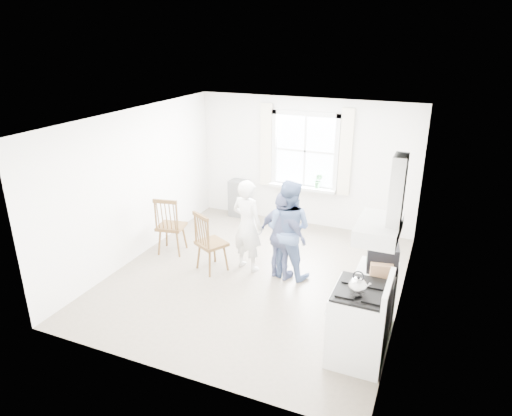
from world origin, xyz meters
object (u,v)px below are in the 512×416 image
at_px(low_cabinet, 375,298).
at_px(stereo_stack, 383,257).
at_px(person_mid, 288,229).
at_px(person_right, 282,236).
at_px(windsor_chair_b, 205,236).
at_px(person_left, 247,225).
at_px(gas_stove, 359,323).
at_px(windsor_chair_a, 168,220).

bearing_deg(low_cabinet, stereo_stack, -13.58).
height_order(person_mid, person_right, person_mid).
xyz_separation_m(stereo_stack, person_mid, (-1.60, 0.93, -0.25)).
relative_size(windsor_chair_b, person_left, 0.67).
distance_m(low_cabinet, person_mid, 1.84).
height_order(low_cabinet, person_right, person_right).
height_order(windsor_chair_b, person_mid, person_mid).
distance_m(windsor_chair_b, person_mid, 1.35).
relative_size(low_cabinet, windsor_chair_b, 0.85).
xyz_separation_m(low_cabinet, person_right, (-1.60, 0.79, 0.28)).
bearing_deg(gas_stove, person_right, 135.69).
distance_m(person_mid, person_right, 0.16).
bearing_deg(low_cabinet, person_right, 153.61).
height_order(windsor_chair_a, windsor_chair_b, windsor_chair_a).
relative_size(low_cabinet, windsor_chair_a, 0.83).
bearing_deg(person_right, gas_stove, 151.02).
height_order(gas_stove, windsor_chair_a, gas_stove).
height_order(gas_stove, person_mid, person_mid).
bearing_deg(low_cabinet, windsor_chair_a, 168.07).
relative_size(low_cabinet, stereo_stack, 2.07).
distance_m(windsor_chair_b, person_right, 1.26).
height_order(low_cabinet, person_left, person_left).
bearing_deg(windsor_chair_a, stereo_stack, -11.95).
relative_size(gas_stove, person_left, 0.71).
bearing_deg(stereo_stack, low_cabinet, 166.42).
bearing_deg(windsor_chair_b, person_right, 14.18).
bearing_deg(windsor_chair_b, person_left, 32.40).
relative_size(stereo_stack, windsor_chair_b, 0.41).
xyz_separation_m(windsor_chair_b, person_left, (0.59, 0.37, 0.14)).
bearing_deg(person_left, low_cabinet, 173.19).
bearing_deg(windsor_chair_a, windsor_chair_b, -18.37).
distance_m(gas_stove, windsor_chair_a, 3.96).
xyz_separation_m(windsor_chair_a, person_mid, (2.19, 0.13, 0.16)).
distance_m(low_cabinet, person_left, 2.42).
xyz_separation_m(windsor_chair_b, person_mid, (1.27, 0.43, 0.17)).
relative_size(gas_stove, stereo_stack, 2.58).
relative_size(stereo_stack, windsor_chair_a, 0.40).
bearing_deg(windsor_chair_b, person_mid, 18.72).
bearing_deg(person_left, windsor_chair_a, 16.69).
xyz_separation_m(gas_stove, person_mid, (-1.48, 1.61, 0.33)).
distance_m(windsor_chair_b, person_left, 0.71).
bearing_deg(person_mid, stereo_stack, 154.02).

